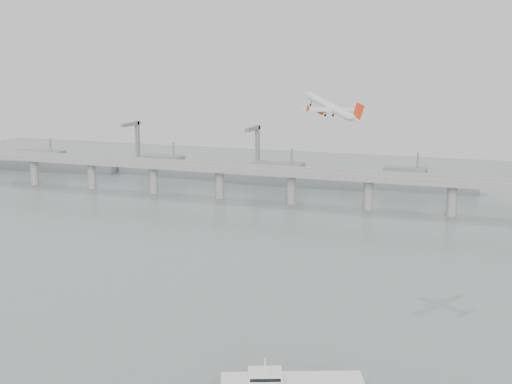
% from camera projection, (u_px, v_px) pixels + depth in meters
% --- Properties ---
extents(ground, '(900.00, 900.00, 0.00)m').
position_uv_depth(ground, '(203.00, 317.00, 247.09)').
color(ground, slate).
rests_on(ground, ground).
extents(bridge, '(800.00, 22.00, 23.90)m').
position_uv_depth(bridge, '(335.00, 179.00, 428.12)').
color(bridge, gray).
rests_on(bridge, ground).
extents(distant_fleet, '(453.00, 60.90, 40.00)m').
position_uv_depth(distant_fleet, '(165.00, 169.00, 543.00)').
color(distant_fleet, slate).
rests_on(distant_fleet, ground).
extents(airliner, '(31.85, 30.52, 13.89)m').
position_uv_depth(airliner, '(331.00, 108.00, 290.59)').
color(airliner, white).
rests_on(airliner, ground).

